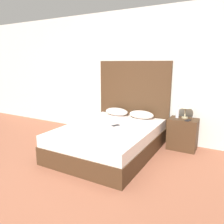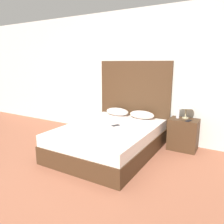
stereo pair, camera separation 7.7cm
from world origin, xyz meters
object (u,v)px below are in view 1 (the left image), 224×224
(bed, at_px, (109,140))
(phone_on_bed, at_px, (116,125))
(phone_on_nightstand, at_px, (188,120))
(nightstand, at_px, (183,134))
(table_lamp, at_px, (186,103))

(bed, relative_size, phone_on_bed, 12.34)
(bed, bearing_deg, phone_on_nightstand, 30.77)
(phone_on_bed, bearing_deg, nightstand, 33.86)
(nightstand, height_order, table_lamp, table_lamp)
(bed, height_order, phone_on_nightstand, phone_on_nightstand)
(table_lamp, bearing_deg, phone_on_bed, -143.47)
(bed, height_order, nightstand, nightstand)
(phone_on_bed, distance_m, table_lamp, 1.38)
(phone_on_bed, xyz_separation_m, phone_on_nightstand, (1.16, 0.62, 0.10))
(bed, height_order, phone_on_bed, phone_on_bed)
(nightstand, bearing_deg, bed, -144.00)
(nightstand, relative_size, table_lamp, 1.53)
(phone_on_nightstand, bearing_deg, nightstand, 135.02)
(phone_on_bed, height_order, table_lamp, table_lamp)
(bed, bearing_deg, phone_on_bed, 56.85)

